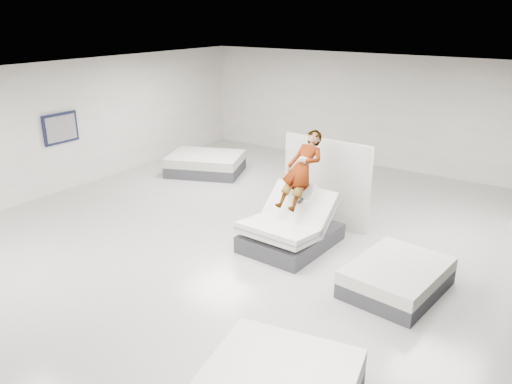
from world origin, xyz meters
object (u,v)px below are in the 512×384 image
(person, at_px, (301,183))
(flat_bed_right_far, at_px, (397,278))
(wall_poster, at_px, (61,128))
(remote, at_px, (301,201))
(divider_panel, at_px, (326,182))
(hero_bed, at_px, (290,229))
(flat_bed_left_far, at_px, (206,164))

(person, relative_size, flat_bed_right_far, 0.90)
(person, xyz_separation_m, wall_poster, (-6.36, -0.75, 0.40))
(person, distance_m, flat_bed_right_far, 2.57)
(remote, height_order, divider_panel, divider_panel)
(hero_bed, distance_m, person, 0.91)
(remote, bearing_deg, hero_bed, 174.80)
(divider_panel, bearing_deg, remote, -77.51)
(hero_bed, height_order, remote, hero_bed)
(flat_bed_left_far, bearing_deg, person, -27.98)
(remote, xyz_separation_m, wall_poster, (-6.56, -0.39, 0.60))
(person, distance_m, remote, 0.46)
(divider_panel, distance_m, flat_bed_right_far, 3.00)
(remote, xyz_separation_m, flat_bed_left_far, (-4.57, 2.68, -0.73))
(person, height_order, divider_panel, person)
(wall_poster, bearing_deg, flat_bed_right_far, -0.10)
(divider_panel, bearing_deg, person, -85.35)
(wall_poster, bearing_deg, person, 6.70)
(flat_bed_right_far, distance_m, flat_bed_left_far, 7.30)
(hero_bed, bearing_deg, person, 87.23)
(hero_bed, xyz_separation_m, wall_poster, (-6.35, -0.42, 1.25))
(person, relative_size, divider_panel, 0.82)
(remote, height_order, wall_poster, wall_poster)
(person, bearing_deg, remote, -57.85)
(remote, height_order, flat_bed_right_far, remote)
(hero_bed, bearing_deg, remote, -7.97)
(hero_bed, relative_size, wall_poster, 2.00)
(person, xyz_separation_m, flat_bed_left_far, (-4.36, 2.32, -0.93))
(person, bearing_deg, flat_bed_left_far, 154.79)
(hero_bed, distance_m, wall_poster, 6.48)
(flat_bed_left_far, height_order, wall_poster, wall_poster)
(remote, bearing_deg, divider_panel, 101.25)
(divider_panel, xyz_separation_m, flat_bed_right_far, (2.27, -1.84, -0.69))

